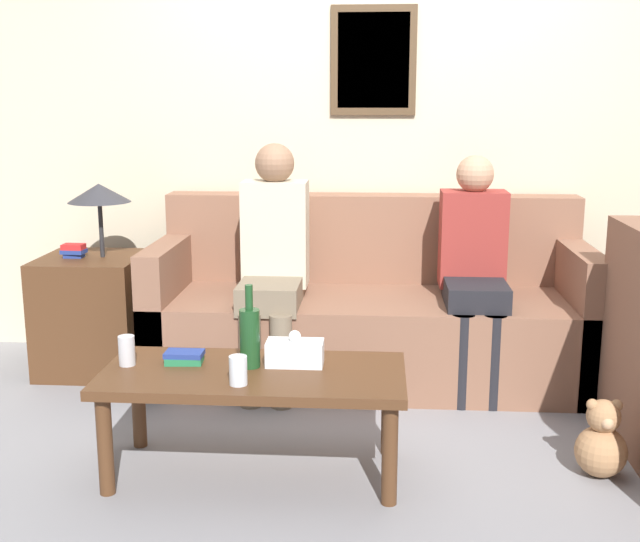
% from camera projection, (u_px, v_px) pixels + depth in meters
% --- Properties ---
extents(ground_plane, '(16.00, 16.00, 0.00)m').
position_uv_depth(ground_plane, '(367.00, 410.00, 3.92)').
color(ground_plane, gray).
extents(wall_back, '(9.00, 0.08, 2.60)m').
position_uv_depth(wall_back, '(373.00, 132.00, 4.61)').
color(wall_back, beige).
rests_on(wall_back, ground_plane).
extents(couch_main, '(2.31, 0.87, 0.96)m').
position_uv_depth(couch_main, '(369.00, 316.00, 4.36)').
color(couch_main, brown).
rests_on(couch_main, ground_plane).
extents(coffee_table, '(1.20, 0.55, 0.44)m').
position_uv_depth(coffee_table, '(254.00, 384.00, 3.19)').
color(coffee_table, '#4C2D19').
rests_on(coffee_table, ground_plane).
extents(side_table_with_lamp, '(0.55, 0.55, 1.05)m').
position_uv_depth(side_table_with_lamp, '(94.00, 307.00, 4.44)').
color(side_table_with_lamp, '#4C2D19').
rests_on(side_table_with_lamp, ground_plane).
extents(wine_bottle, '(0.08, 0.08, 0.34)m').
position_uv_depth(wine_bottle, '(250.00, 336.00, 3.20)').
color(wine_bottle, '#19421E').
rests_on(wine_bottle, coffee_table).
extents(drinking_glass, '(0.07, 0.07, 0.11)m').
position_uv_depth(drinking_glass, '(238.00, 370.00, 3.01)').
color(drinking_glass, silver).
rests_on(drinking_glass, coffee_table).
extents(book_stack, '(0.16, 0.11, 0.05)m').
position_uv_depth(book_stack, '(184.00, 357.00, 3.27)').
color(book_stack, '#237547').
rests_on(book_stack, coffee_table).
extents(soda_can, '(0.07, 0.07, 0.12)m').
position_uv_depth(soda_can, '(127.00, 351.00, 3.23)').
color(soda_can, '#BCBCC1').
rests_on(soda_can, coffee_table).
extents(tissue_box, '(0.23, 0.12, 0.15)m').
position_uv_depth(tissue_box, '(295.00, 352.00, 3.24)').
color(tissue_box, silver).
rests_on(tissue_box, coffee_table).
extents(person_left, '(0.34, 0.60, 1.27)m').
position_uv_depth(person_left, '(273.00, 257.00, 4.14)').
color(person_left, '#756651').
rests_on(person_left, ground_plane).
extents(person_right, '(0.34, 0.59, 1.21)m').
position_uv_depth(person_right, '(474.00, 263.00, 4.12)').
color(person_right, black).
rests_on(person_right, ground_plane).
extents(teddy_bear, '(0.21, 0.21, 0.33)m').
position_uv_depth(teddy_bear, '(602.00, 443.00, 3.22)').
color(teddy_bear, '#A87A51').
rests_on(teddy_bear, ground_plane).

